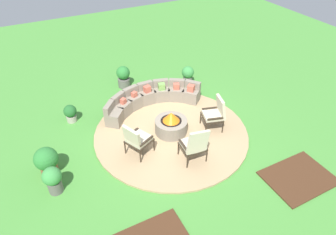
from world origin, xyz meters
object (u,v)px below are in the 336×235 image
potted_plant_3 (70,113)px  potted_plant_1 (124,76)px  potted_plant_2 (188,74)px  fire_pit (171,124)px  lounge_chair_front_right (195,144)px  lounge_chair_front_left (137,139)px  potted_plant_4 (53,179)px  lounge_chair_back_left (215,113)px  potted_plant_0 (47,160)px  curved_stone_bench (151,98)px

potted_plant_3 → potted_plant_1: bearing=29.2°
potted_plant_2 → potted_plant_3: size_ratio=1.22×
fire_pit → lounge_chair_front_right: size_ratio=0.86×
lounge_chair_front_left → lounge_chair_front_right: 1.53m
lounge_chair_front_right → potted_plant_4: bearing=172.8°
lounge_chair_front_left → lounge_chair_back_left: 2.49m
lounge_chair_front_left → fire_pit: bearing=83.2°
lounge_chair_back_left → potted_plant_1: bearing=39.2°
potted_plant_0 → potted_plant_1: size_ratio=0.97×
curved_stone_bench → lounge_chair_front_right: 2.84m
potted_plant_0 → potted_plant_3: potted_plant_0 is taller
potted_plant_1 → potted_plant_3: bearing=-150.8°
lounge_chair_front_left → lounge_chair_front_right: size_ratio=0.92×
potted_plant_1 → potted_plant_4: 4.98m
fire_pit → potted_plant_2: size_ratio=1.35×
fire_pit → potted_plant_4: bearing=-169.3°
potted_plant_1 → fire_pit: bearing=-84.8°
lounge_chair_front_right → potted_plant_4: lounge_chair_front_right is taller
lounge_chair_front_right → lounge_chair_back_left: bearing=39.3°
fire_pit → potted_plant_3: (-2.50, 1.95, -0.02)m
lounge_chair_front_right → potted_plant_3: bearing=130.9°
curved_stone_bench → potted_plant_1: 1.71m
potted_plant_2 → lounge_chair_front_left: bearing=-139.2°
curved_stone_bench → lounge_chair_back_left: (1.22, -1.92, 0.26)m
potted_plant_1 → curved_stone_bench: bearing=-79.4°
potted_plant_3 → potted_plant_4: potted_plant_4 is taller
lounge_chair_back_left → potted_plant_2: lounge_chair_back_left is taller
lounge_chair_back_left → potted_plant_3: lounge_chair_back_left is taller
lounge_chair_front_right → potted_plant_0: size_ratio=1.41×
potted_plant_1 → potted_plant_3: (-2.21, -1.23, -0.12)m
curved_stone_bench → lounge_chair_front_left: (-1.27, -1.92, 0.24)m
lounge_chair_back_left → potted_plant_4: lounge_chair_back_left is taller
fire_pit → lounge_chair_front_right: bearing=-90.5°
curved_stone_bench → lounge_chair_front_left: 2.32m
potted_plant_0 → potted_plant_1: (3.20, 3.16, 0.01)m
potted_plant_2 → potted_plant_3: 4.40m
lounge_chair_front_left → potted_plant_4: bearing=-109.4°
lounge_chair_front_right → potted_plant_1: 4.52m
potted_plant_1 → potted_plant_2: potted_plant_1 is taller
curved_stone_bench → potted_plant_1: (-0.32, 1.68, 0.09)m
curved_stone_bench → potted_plant_2: 2.02m
lounge_chair_front_left → potted_plant_1: (0.95, 3.61, -0.16)m
curved_stone_bench → potted_plant_3: size_ratio=5.84×
potted_plant_3 → potted_plant_4: (-0.96, -2.61, 0.11)m
lounge_chair_front_left → potted_plant_0: size_ratio=1.29×
lounge_chair_front_left → curved_stone_bench: bearing=121.2°
potted_plant_4 → lounge_chair_front_left: bearing=6.1°
curved_stone_bench → potted_plant_3: bearing=170.0°
lounge_chair_front_left → lounge_chair_back_left: (2.49, 0.00, 0.02)m
potted_plant_1 → potted_plant_4: size_ratio=1.08×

